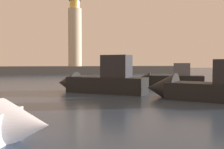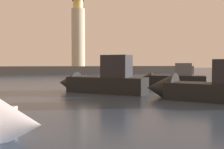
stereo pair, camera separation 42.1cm
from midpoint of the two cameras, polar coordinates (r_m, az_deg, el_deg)
The scene contains 6 objects.
ground_plane at distance 34.19m, azimuth -4.44°, elevation -1.99°, with size 220.00×220.00×0.00m, color #2D3D51.
breakwater at distance 65.97m, azimuth -9.34°, elevation 0.97°, with size 67.97×5.71×1.96m, color #423F3D.
lighthouse at distance 66.65m, azimuth -7.34°, elevation 9.09°, with size 3.41×3.41×17.77m.
motorboat_0 at distance 19.71m, azimuth 19.93°, elevation -2.72°, with size 8.06×8.21×3.49m.
motorboat_1 at distance 31.40m, azimuth 13.05°, elevation -0.90°, with size 7.83×5.65×2.97m.
motorboat_3 at distance 23.46m, azimuth -2.37°, elevation -1.39°, with size 8.20×7.31×3.69m.
Camera 2 is at (-5.76, -1.51, 2.64)m, focal length 41.12 mm.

